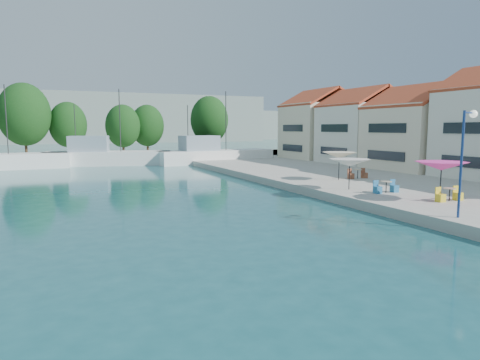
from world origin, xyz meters
name	(u,v)px	position (x,y,z in m)	size (l,w,h in m)	color
quay_right	(426,176)	(22.00, 30.00, 0.30)	(32.00, 92.00, 0.60)	#A39E93
quay_far	(72,159)	(-8.00, 67.00, 0.30)	(90.00, 16.00, 0.60)	#A39E93
hill_east	(180,125)	(40.00, 180.00, 6.00)	(140.00, 40.00, 12.00)	gray
building_04	(420,126)	(24.00, 33.00, 5.02)	(9.00, 8.80, 9.20)	beige
building_05	(362,124)	(24.00, 42.00, 5.26)	(8.40, 8.80, 9.70)	silver
building_06	(319,123)	(24.00, 51.00, 5.50)	(9.00, 8.80, 10.20)	beige
trawler_03	(105,157)	(-4.24, 57.88, 1.07)	(16.34, 7.51, 10.20)	white
trawler_04	(213,156)	(9.61, 55.16, 1.07)	(16.30, 5.42, 10.20)	white
tree_04	(24,114)	(-13.94, 68.96, 6.73)	(7.18, 7.18, 10.62)	#3F2B19
tree_05	(68,125)	(-8.15, 70.33, 5.31)	(5.51, 5.51, 8.16)	#3F2B19
tree_06	(123,126)	(-0.36, 68.27, 5.11)	(5.28, 5.28, 7.82)	#3F2B19
tree_07	(147,126)	(3.81, 70.30, 5.20)	(5.39, 5.39, 7.98)	#3F2B19
tree_08	(209,120)	(14.77, 70.99, 6.22)	(6.57, 6.57, 9.73)	#3F2B19
umbrella_pink	(441,166)	(10.14, 17.99, 2.62)	(2.98, 2.98, 2.27)	black
umbrella_white	(350,163)	(8.17, 23.82, 2.45)	(2.82, 2.82, 2.10)	black
umbrella_cream	(339,155)	(10.81, 28.54, 2.62)	(2.80, 2.80, 2.27)	black
cafe_table_01	(449,196)	(10.48, 17.62, 0.89)	(1.82, 0.70, 0.76)	black
cafe_table_02	(386,188)	(9.39, 21.57, 0.89)	(1.82, 0.70, 0.76)	black
cafe_table_03	(358,175)	(12.93, 28.79, 0.89)	(1.82, 0.70, 0.76)	black
street_lamp	(466,143)	(7.31, 14.22, 4.09)	(1.03, 0.39, 5.03)	navy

